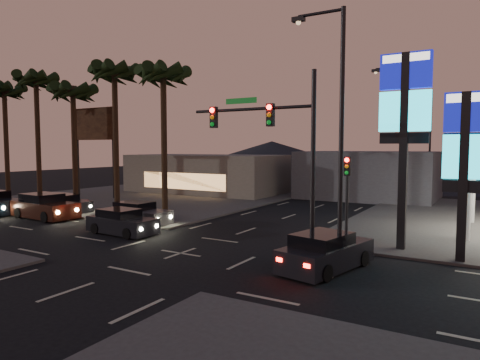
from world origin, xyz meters
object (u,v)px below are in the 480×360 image
Objects in this scene: car_lane_a_front at (122,222)px; car_lane_a_mid at (44,207)px; pylon_sign_short at (465,150)px; traffic_signal_mast at (276,137)px; car_lane_b_front at (137,214)px; suv_station at (325,252)px; pylon_sign_tall at (405,111)px; car_lane_b_rear at (60,203)px; car_lane_b_mid at (64,204)px.

car_lane_a_mid is at bearing 172.37° from car_lane_a_front.
traffic_signal_mast reaches higher than pylon_sign_short.
car_lane_b_front is at bearing 167.38° from traffic_signal_mast.
pylon_sign_short is 7.04m from suv_station.
pylon_sign_tall is at bearing 6.45° from car_lane_a_mid.
pylon_sign_tall is at bearing 158.20° from pylon_sign_short.
car_lane_b_rear is at bearing 125.43° from car_lane_a_mid.
car_lane_b_mid is (-23.30, -0.39, -5.76)m from pylon_sign_tall.
traffic_signal_mast is at bearing 157.35° from suv_station.
pylon_sign_short is 17.25m from car_lane_a_front.
car_lane_b_mid reaches higher than car_lane_b_rear.
car_lane_b_front is at bearing -175.74° from pylon_sign_tall.
car_lane_a_front is at bearing 175.32° from suv_station.
suv_station is (20.44, -2.11, -0.09)m from car_lane_a_mid.
pylon_sign_short is 1.66× the size of car_lane_b_rear.
car_lane_b_mid is 21.70m from suv_station.
car_lane_a_mid is (-24.96, -1.54, -3.88)m from pylon_sign_short.
pylon_sign_tall is 3.20m from pylon_sign_short.
car_lane_a_mid is at bearing -54.57° from car_lane_b_rear.
pylon_sign_short is 1.62× the size of car_lane_a_front.
pylon_sign_tall is at bearing 66.56° from suv_station.
traffic_signal_mast is 1.53× the size of car_lane_a_mid.
pylon_sign_short is at bearing 9.14° from car_lane_a_front.
car_lane_b_front reaches higher than car_lane_b_rear.
car_lane_b_mid is at bearing 178.64° from pylon_sign_short.
pylon_sign_tall is at bearing -0.04° from car_lane_b_rear.
car_lane_b_front is at bearing -179.55° from pylon_sign_short.
car_lane_a_mid is at bearing -176.47° from pylon_sign_short.
pylon_sign_short reaches higher than car_lane_b_mid.
pylon_sign_tall is 24.95m from car_lane_b_rear.
suv_station is at bearing -14.77° from car_lane_b_front.
suv_station is (12.05, -0.99, 0.05)m from car_lane_a_front.
traffic_signal_mast is 18.29m from car_lane_a_mid.
car_lane_a_mid is 1.11× the size of suv_station.
car_lane_a_mid is 7.27m from car_lane_b_front.
traffic_signal_mast is 20.38m from car_lane_b_rear.
car_lane_b_mid is at bearing 160.45° from car_lane_a_front.
pylon_sign_tall is at bearing 4.26° from car_lane_b_front.
car_lane_b_rear is at bearing 160.18° from car_lane_a_front.
pylon_sign_tall reaches higher than traffic_signal_mast.
pylon_sign_tall is 7.63m from suv_station.
pylon_sign_short is 27.10m from car_lane_b_rear.
pylon_sign_tall reaches higher than car_lane_a_mid.
car_lane_b_mid is at bearing -22.35° from car_lane_b_rear.
car_lane_b_rear is (-26.78, 1.02, -4.04)m from pylon_sign_short.
suv_station is at bearing -22.65° from traffic_signal_mast.
suv_station is at bearing -11.33° from car_lane_b_mid.
suv_station is (13.31, -3.51, 0.03)m from car_lane_b_front.
pylon_sign_tall is 6.02m from traffic_signal_mast.
car_lane_b_front is 9.02m from car_lane_b_rear.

